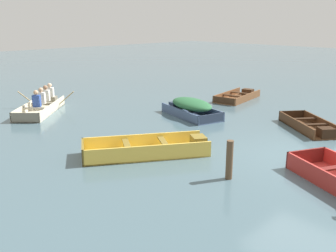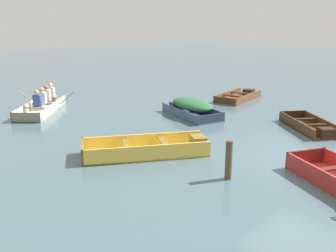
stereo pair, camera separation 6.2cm
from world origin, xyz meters
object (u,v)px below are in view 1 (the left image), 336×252
(skiff_dark_varnish_outer_moored, at_px, (310,126))
(mooring_post, at_px, (229,160))
(rowboat_cream_with_crew, at_px, (42,105))
(skiff_slate_blue_mid_moored, at_px, (191,106))
(skiff_yellow_near_moored, at_px, (151,149))
(skiff_wooden_brown_far_moored, at_px, (238,97))

(skiff_dark_varnish_outer_moored, xyz_separation_m, mooring_post, (-5.00, -0.49, 0.33))
(rowboat_cream_with_crew, distance_m, mooring_post, 8.96)
(skiff_dark_varnish_outer_moored, distance_m, rowboat_cream_with_crew, 9.81)
(rowboat_cream_with_crew, bearing_deg, skiff_slate_blue_mid_moored, -51.91)
(skiff_yellow_near_moored, xyz_separation_m, skiff_slate_blue_mid_moored, (3.80, 2.03, 0.22))
(skiff_wooden_brown_far_moored, relative_size, skiff_dark_varnish_outer_moored, 1.10)
(skiff_yellow_near_moored, relative_size, skiff_wooden_brown_far_moored, 1.20)
(skiff_wooden_brown_far_moored, distance_m, rowboat_cream_with_crew, 8.37)
(skiff_yellow_near_moored, bearing_deg, skiff_dark_varnish_outer_moored, -20.01)
(skiff_yellow_near_moored, height_order, skiff_slate_blue_mid_moored, skiff_slate_blue_mid_moored)
(mooring_post, bearing_deg, skiff_wooden_brown_far_moored, 33.87)
(skiff_slate_blue_mid_moored, xyz_separation_m, mooring_post, (-3.63, -4.41, 0.08))
(skiff_slate_blue_mid_moored, bearing_deg, skiff_wooden_brown_far_moored, 8.61)
(skiff_dark_varnish_outer_moored, bearing_deg, mooring_post, -174.40)
(skiff_dark_varnish_outer_moored, xyz_separation_m, rowboat_cream_with_crew, (-4.94, 8.47, 0.13))
(skiff_wooden_brown_far_moored, bearing_deg, mooring_post, -146.13)
(skiff_dark_varnish_outer_moored, relative_size, mooring_post, 2.82)
(mooring_post, bearing_deg, skiff_dark_varnish_outer_moored, 5.60)
(skiff_wooden_brown_far_moored, height_order, mooring_post, mooring_post)
(skiff_yellow_near_moored, distance_m, skiff_slate_blue_mid_moored, 4.32)
(skiff_dark_varnish_outer_moored, bearing_deg, rowboat_cream_with_crew, 120.26)
(skiff_yellow_near_moored, bearing_deg, skiff_slate_blue_mid_moored, 28.16)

